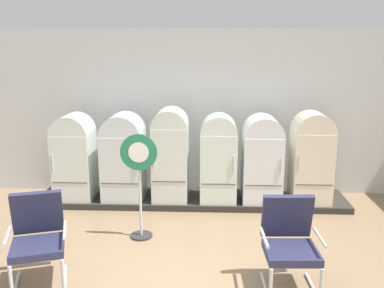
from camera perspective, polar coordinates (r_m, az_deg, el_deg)
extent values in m
cube|color=silver|center=(7.82, 0.15, 4.24)|extent=(11.76, 0.12, 3.00)
cube|color=#47443F|center=(7.72, 0.15, 12.71)|extent=(11.76, 0.07, 0.06)
cube|color=#2E2B26|center=(7.58, -0.05, -7.42)|extent=(5.40, 0.95, 0.11)
cube|color=silver|center=(7.63, -15.51, -2.81)|extent=(0.64, 0.64, 1.15)
cylinder|color=silver|center=(7.49, -15.78, 1.43)|extent=(0.64, 0.63, 0.64)
cube|color=#383838|center=(7.39, -16.17, -5.04)|extent=(0.59, 0.01, 0.01)
cylinder|color=silver|center=(7.37, -18.30, -2.44)|extent=(0.02, 0.02, 0.28)
cube|color=silver|center=(7.43, -9.17, -2.96)|extent=(0.70, 0.68, 1.14)
cylinder|color=silver|center=(7.29, -9.33, 1.33)|extent=(0.70, 0.67, 0.70)
cube|color=#383838|center=(7.17, -9.65, -5.30)|extent=(0.64, 0.01, 0.01)
cylinder|color=silver|center=(7.00, -7.47, -2.75)|extent=(0.02, 0.02, 0.28)
cube|color=silver|center=(7.29, -2.90, -2.53)|extent=(0.60, 0.68, 1.28)
cylinder|color=silver|center=(7.14, -2.96, 2.43)|extent=(0.60, 0.66, 0.60)
cube|color=#383838|center=(7.03, -3.14, -5.10)|extent=(0.55, 0.01, 0.01)
cylinder|color=silver|center=(6.94, -5.16, -2.07)|extent=(0.02, 0.02, 0.28)
cube|color=silver|center=(7.23, 3.56, -3.07)|extent=(0.61, 0.59, 1.18)
cylinder|color=silver|center=(7.09, 3.63, 1.52)|extent=(0.61, 0.58, 0.61)
cube|color=#383838|center=(7.01, 3.58, -5.43)|extent=(0.56, 0.01, 0.01)
cylinder|color=silver|center=(6.91, 5.66, -2.69)|extent=(0.02, 0.02, 0.28)
cube|color=white|center=(7.34, 9.35, -3.15)|extent=(0.66, 0.69, 1.14)
cylinder|color=white|center=(7.20, 9.52, 1.21)|extent=(0.66, 0.67, 0.66)
cube|color=#383838|center=(7.07, 9.61, -5.55)|extent=(0.60, 0.01, 0.01)
cylinder|color=silver|center=(7.00, 11.91, -2.92)|extent=(0.02, 0.02, 0.28)
cube|color=beige|center=(7.43, 15.70, -2.99)|extent=(0.65, 0.60, 1.21)
cylinder|color=beige|center=(7.29, 15.99, 1.60)|extent=(0.65, 0.58, 0.65)
cube|color=#383838|center=(7.21, 16.12, -5.33)|extent=(0.60, 0.01, 0.01)
cylinder|color=silver|center=(7.04, 14.22, -2.57)|extent=(0.02, 0.02, 0.28)
cylinder|color=silver|center=(5.54, -22.62, -17.14)|extent=(0.22, 0.58, 0.04)
cylinder|color=silver|center=(5.21, -23.19, -16.78)|extent=(0.05, 0.05, 0.39)
cylinder|color=silver|center=(5.49, -16.75, -16.95)|extent=(0.22, 0.58, 0.04)
cylinder|color=silver|center=(5.16, -16.96, -16.59)|extent=(0.05, 0.05, 0.39)
cube|color=#272A47|center=(5.31, -20.07, -12.97)|extent=(0.72, 0.69, 0.09)
cube|color=#272A47|center=(5.45, -20.11, -8.63)|extent=(0.61, 0.35, 0.55)
cylinder|color=silver|center=(5.27, -23.65, -11.27)|extent=(0.18, 0.47, 0.04)
cylinder|color=silver|center=(5.21, -16.79, -10.99)|extent=(0.18, 0.47, 0.04)
cylinder|color=silver|center=(5.18, 9.87, -18.50)|extent=(0.07, 0.59, 0.04)
cylinder|color=silver|center=(4.85, 10.54, -18.23)|extent=(0.04, 0.04, 0.39)
cylinder|color=silver|center=(5.30, 15.96, -18.08)|extent=(0.07, 0.59, 0.04)
cylinder|color=silver|center=(4.97, 17.01, -17.77)|extent=(0.04, 0.04, 0.39)
cube|color=#272A47|center=(5.02, 13.22, -14.05)|extent=(0.61, 0.56, 0.09)
cube|color=#272A47|center=(5.15, 12.68, -9.43)|extent=(0.59, 0.21, 0.55)
cylinder|color=silver|center=(4.88, 9.72, -12.30)|extent=(0.06, 0.49, 0.04)
cylinder|color=silver|center=(5.02, 16.85, -11.95)|extent=(0.06, 0.49, 0.04)
cylinder|color=#2D2D30|center=(6.35, -6.82, -12.15)|extent=(0.32, 0.32, 0.03)
cylinder|color=silver|center=(6.11, -6.99, -6.73)|extent=(0.04, 0.04, 1.25)
cylinder|color=#21744B|center=(5.90, -7.20, -1.12)|extent=(0.52, 0.02, 0.52)
cylinder|color=white|center=(5.88, -7.22, -1.15)|extent=(0.29, 0.00, 0.29)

